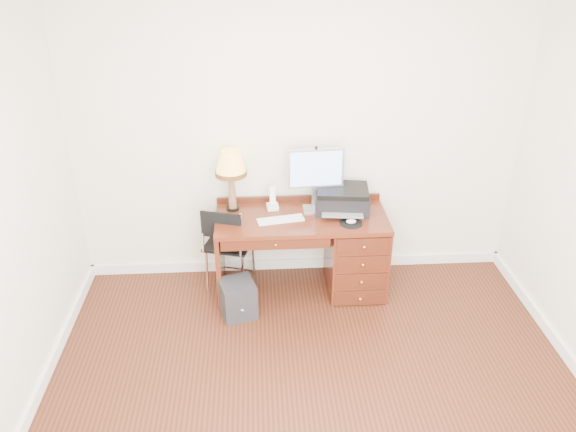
{
  "coord_description": "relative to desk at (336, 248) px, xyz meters",
  "views": [
    {
      "loc": [
        -0.38,
        -2.91,
        3.05
      ],
      "look_at": [
        -0.13,
        1.2,
        0.87
      ],
      "focal_mm": 35.0,
      "sensor_mm": 36.0,
      "label": 1
    }
  ],
  "objects": [
    {
      "name": "phone",
      "position": [
        -0.57,
        0.16,
        0.4
      ],
      "size": [
        0.11,
        0.11,
        0.21
      ],
      "rotation": [
        0.0,
        0.0,
        0.12
      ],
      "color": "white",
      "rests_on": "desk"
    },
    {
      "name": "printer",
      "position": [
        0.05,
        0.11,
        0.44
      ],
      "size": [
        0.51,
        0.42,
        0.21
      ],
      "rotation": [
        0.0,
        0.0,
        -0.12
      ],
      "color": "black",
      "rests_on": "desk"
    },
    {
      "name": "monitor",
      "position": [
        -0.19,
        0.15,
        0.69
      ],
      "size": [
        0.49,
        0.17,
        0.57
      ],
      "rotation": [
        0.0,
        0.0,
        0.07
      ],
      "color": "silver",
      "rests_on": "desk"
    },
    {
      "name": "desk",
      "position": [
        0.0,
        0.0,
        0.0
      ],
      "size": [
        1.5,
        0.67,
        0.75
      ],
      "color": "#5D2313",
      "rests_on": "ground"
    },
    {
      "name": "pen_cup",
      "position": [
        -0.07,
        0.09,
        0.38
      ],
      "size": [
        0.07,
        0.07,
        0.09
      ],
      "primitive_type": "cylinder",
      "color": "black",
      "rests_on": "desk"
    },
    {
      "name": "mouse_pad",
      "position": [
        0.09,
        -0.16,
        0.35
      ],
      "size": [
        0.19,
        0.19,
        0.04
      ],
      "color": "black",
      "rests_on": "desk"
    },
    {
      "name": "keyboard",
      "position": [
        -0.51,
        -0.07,
        0.34
      ],
      "size": [
        0.42,
        0.19,
        0.02
      ],
      "primitive_type": "cube",
      "rotation": [
        0.0,
        0.0,
        0.19
      ],
      "color": "white",
      "rests_on": "desk"
    },
    {
      "name": "ground",
      "position": [
        -0.32,
        -1.4,
        -0.41
      ],
      "size": [
        4.0,
        4.0,
        0.0
      ],
      "primitive_type": "plane",
      "color": "#36160C",
      "rests_on": "ground"
    },
    {
      "name": "equipment_box",
      "position": [
        -0.9,
        -0.37,
        -0.25
      ],
      "size": [
        0.35,
        0.35,
        0.33
      ],
      "primitive_type": "cube",
      "rotation": [
        0.0,
        0.0,
        0.28
      ],
      "color": "black",
      "rests_on": "ground"
    },
    {
      "name": "leg_lamp",
      "position": [
        -0.92,
        0.17,
        0.75
      ],
      "size": [
        0.28,
        0.28,
        0.56
      ],
      "color": "black",
      "rests_on": "desk"
    },
    {
      "name": "chair",
      "position": [
        -0.97,
        0.03,
        0.1
      ],
      "size": [
        0.49,
        0.5,
        0.85
      ],
      "rotation": [
        0.0,
        0.0,
        -0.28
      ],
      "color": "black",
      "rests_on": "ground"
    },
    {
      "name": "room_shell",
      "position": [
        -0.32,
        -0.77,
        -0.36
      ],
      "size": [
        4.0,
        4.0,
        4.0
      ],
      "color": "white",
      "rests_on": "ground"
    }
  ]
}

